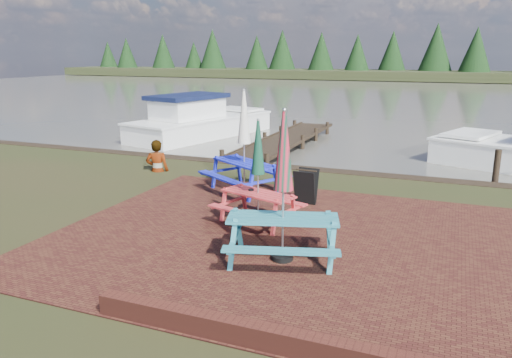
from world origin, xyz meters
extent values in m
plane|color=black|center=(0.00, 0.00, 0.00)|extent=(120.00, 120.00, 0.00)
cube|color=#371511|center=(0.00, 1.00, 0.01)|extent=(9.00, 7.50, 0.02)
cube|color=#4C1E16|center=(1.50, -2.60, 0.15)|extent=(6.00, 0.22, 0.30)
cube|color=#48463E|center=(0.00, 37.00, 0.00)|extent=(120.00, 60.00, 0.02)
cube|color=black|center=(0.00, 66.00, 0.50)|extent=(120.00, 10.00, 1.20)
cube|color=teal|center=(0.22, 0.00, 0.77)|extent=(2.01, 1.24, 0.04)
cube|color=teal|center=(0.43, -0.68, 0.47)|extent=(1.88, 0.78, 0.04)
cube|color=teal|center=(0.02, 0.68, 0.47)|extent=(1.88, 0.78, 0.04)
cube|color=teal|center=(-0.56, -0.23, 0.39)|extent=(0.55, 1.59, 0.77)
cube|color=teal|center=(1.00, 0.23, 0.39)|extent=(0.55, 1.59, 0.77)
cylinder|color=black|center=(0.22, 0.00, 0.05)|extent=(0.38, 0.38, 0.10)
cylinder|color=#B2B2B7|center=(0.22, 0.00, 1.31)|extent=(0.04, 0.04, 2.62)
cone|color=red|center=(0.22, 0.00, 1.94)|extent=(0.33, 0.33, 1.31)
cube|color=red|center=(-0.90, 1.68, 0.65)|extent=(1.70, 1.07, 0.04)
cube|color=red|center=(-1.08, 1.11, 0.40)|extent=(1.58, 0.68, 0.04)
cube|color=red|center=(-0.72, 2.25, 0.40)|extent=(1.58, 0.68, 0.04)
cube|color=red|center=(-1.55, 1.89, 0.33)|extent=(0.48, 1.33, 0.65)
cube|color=red|center=(-0.24, 1.47, 0.33)|extent=(0.48, 1.33, 0.65)
cylinder|color=black|center=(-0.90, 1.68, 0.04)|extent=(0.32, 0.32, 0.09)
cylinder|color=#B2B2B7|center=(-0.90, 1.68, 1.10)|extent=(0.03, 0.03, 2.20)
cone|color=#103C29|center=(-0.90, 1.68, 1.63)|extent=(0.28, 0.28, 1.10)
cube|color=#1923C2|center=(-2.15, 3.86, 0.77)|extent=(1.99, 1.60, 0.04)
cube|color=#1923C2|center=(-2.51, 3.26, 0.47)|extent=(1.74, 1.19, 0.04)
cube|color=#1923C2|center=(-1.78, 4.47, 0.47)|extent=(1.74, 1.19, 0.04)
cube|color=#1923C2|center=(-2.84, 4.29, 0.39)|extent=(0.92, 1.44, 0.77)
cube|color=#1923C2|center=(-1.45, 3.44, 0.39)|extent=(0.92, 1.44, 0.77)
cylinder|color=black|center=(-2.15, 3.86, 0.05)|extent=(0.38, 0.38, 0.10)
cylinder|color=#B2B2B7|center=(-2.15, 3.86, 1.31)|extent=(0.04, 0.04, 2.61)
cone|color=silver|center=(-2.15, 3.86, 1.93)|extent=(0.33, 0.33, 1.31)
cube|color=black|center=(-0.35, 3.26, 0.42)|extent=(0.53, 0.24, 0.83)
cube|color=black|center=(-0.35, 3.54, 0.42)|extent=(0.53, 0.24, 0.83)
cube|color=black|center=(-0.35, 3.40, 0.83)|extent=(0.52, 0.08, 0.03)
cube|color=black|center=(-3.50, 11.50, 0.12)|extent=(1.60, 9.00, 0.06)
cube|color=black|center=(-4.25, 11.50, 0.17)|extent=(0.08, 9.00, 0.08)
cube|color=black|center=(-2.75, 11.50, 0.17)|extent=(0.08, 9.00, 0.08)
cylinder|color=black|center=(-4.30, 7.00, -0.10)|extent=(0.16, 0.16, 1.00)
cylinder|color=black|center=(-2.70, 7.00, -0.10)|extent=(0.16, 0.16, 1.00)
cube|color=white|center=(-7.87, 12.35, 0.14)|extent=(4.17, 7.63, 1.04)
cube|color=white|center=(-7.87, 12.35, 0.68)|extent=(4.25, 7.79, 0.08)
cube|color=white|center=(-8.08, 11.50, 1.18)|extent=(2.47, 3.39, 0.88)
cube|color=black|center=(-8.08, 11.50, 1.67)|extent=(2.77, 3.86, 0.19)
cube|color=white|center=(-7.20, 15.02, 0.81)|extent=(2.37, 1.78, 0.10)
cube|color=white|center=(3.35, 11.10, 0.78)|extent=(2.08, 2.56, 0.10)
imported|color=gray|center=(-5.51, 4.97, 0.96)|extent=(0.80, 0.63, 1.92)
camera|label=1|loc=(2.80, -7.66, 3.51)|focal=35.00mm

